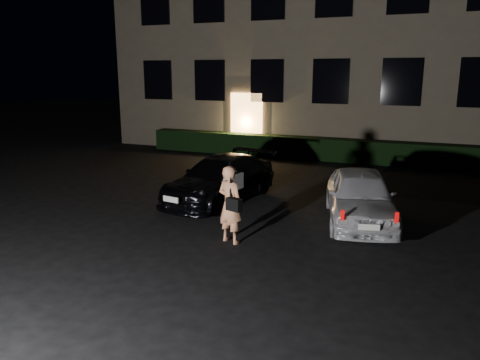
% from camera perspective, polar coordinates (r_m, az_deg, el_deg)
% --- Properties ---
extents(ground, '(80.00, 80.00, 0.00)m').
position_cam_1_polar(ground, '(9.02, -4.88, -8.96)').
color(ground, black).
rests_on(ground, ground).
extents(building, '(20.00, 8.11, 12.00)m').
position_cam_1_polar(building, '(22.86, 13.59, 19.34)').
color(building, '#695B4B').
rests_on(building, ground).
extents(hedge, '(15.00, 0.70, 0.85)m').
position_cam_1_polar(hedge, '(18.54, 10.35, 3.72)').
color(hedge, black).
rests_on(hedge, ground).
extents(sedan, '(2.17, 4.20, 1.16)m').
position_cam_1_polar(sedan, '(12.48, -2.41, 0.14)').
color(sedan, black).
rests_on(sedan, ground).
extents(hatch, '(2.30, 3.83, 1.22)m').
position_cam_1_polar(hatch, '(10.99, 14.42, -1.92)').
color(hatch, silver).
rests_on(hatch, ground).
extents(man, '(0.67, 0.55, 1.59)m').
position_cam_1_polar(man, '(9.33, -1.18, -2.98)').
color(man, '#EF996A').
rests_on(man, ground).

